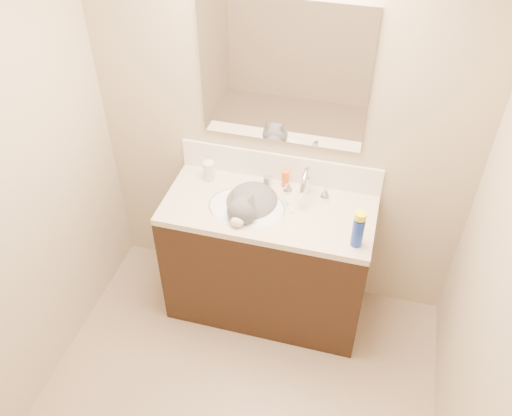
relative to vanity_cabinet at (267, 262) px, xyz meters
The scene contains 16 objects.
room_shell 1.45m from the vanity_cabinet, 90.00° to the right, with size 2.24×2.54×2.52m.
vanity_cabinet is the anchor object (origin of this frame).
counter_slab 0.43m from the vanity_cabinet, ahead, with size 1.20×0.55×0.04m, color beige.
basin 0.40m from the vanity_cabinet, 165.96° to the right, with size 0.45×0.36×0.14m, color white.
faucet 0.58m from the vanity_cabinet, 37.29° to the left, with size 0.28×0.20×0.21m.
cat 0.44m from the vanity_cabinet, behind, with size 0.36×0.45×0.34m.
backsplash 0.60m from the vanity_cabinet, 90.00° to the left, with size 1.20×0.02×0.18m, color white.
mirror 1.16m from the vanity_cabinet, 90.00° to the left, with size 0.90×0.02×0.80m, color white.
pill_bottle 0.67m from the vanity_cabinet, 158.86° to the left, with size 0.07×0.07×0.12m, color silver.
pill_label 0.66m from the vanity_cabinet, 158.86° to the left, with size 0.06×0.06×0.04m, color orange.
silver_jar 0.52m from the vanity_cabinet, 106.00° to the left, with size 0.05×0.05×0.06m, color #B7B7BC.
amber_bottle 0.55m from the vanity_cabinet, 77.29° to the left, with size 0.04×0.04×0.11m, color orange.
toothbrush 0.47m from the vanity_cabinet, 23.38° to the left, with size 0.01×0.14×0.01m, color silver.
toothbrush_head 0.47m from the vanity_cabinet, 23.38° to the left, with size 0.02×0.03×0.02m, color #6DB6E8.
spray_can 0.76m from the vanity_cabinet, 18.32° to the right, with size 0.06×0.06×0.17m, color #1935AF.
spray_cap 0.84m from the vanity_cabinet, 18.32° to the right, with size 0.06×0.06×0.04m, color #F2F419.
Camera 1 is at (0.53, -1.27, 2.86)m, focal length 38.00 mm.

